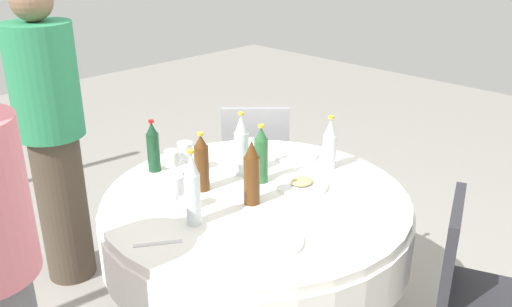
{
  "coord_description": "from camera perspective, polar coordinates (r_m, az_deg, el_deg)",
  "views": [
    {
      "loc": [
        1.52,
        1.5,
        1.83
      ],
      "look_at": [
        0.0,
        0.0,
        0.94
      ],
      "focal_mm": 37.9,
      "sensor_mm": 36.0,
      "label": 1
    }
  ],
  "objects": [
    {
      "name": "wine_glass_east",
      "position": [
        2.23,
        -8.44,
        -3.44
      ],
      "size": [
        0.06,
        0.06,
        0.16
      ],
      "color": "white",
      "rests_on": "dining_table"
    },
    {
      "name": "plate_left",
      "position": [
        2.05,
        1.72,
        -9.23
      ],
      "size": [
        0.24,
        0.24,
        0.02
      ],
      "color": "white",
      "rests_on": "dining_table"
    },
    {
      "name": "bottle_green_right",
      "position": [
        2.47,
        0.54,
        -0.21
      ],
      "size": [
        0.06,
        0.06,
        0.28
      ],
      "color": "#2D6B38",
      "rests_on": "dining_table"
    },
    {
      "name": "person_rear",
      "position": [
        2.98,
        -20.73,
        1.9
      ],
      "size": [
        0.34,
        0.34,
        1.62
      ],
      "rotation": [
        0.0,
        0.0,
        3.5
      ],
      "color": "#4C3F33",
      "rests_on": "ground_plane"
    },
    {
      "name": "spoon_mid",
      "position": [
        2.27,
        10.82,
        -6.44
      ],
      "size": [
        0.03,
        0.18,
        0.0
      ],
      "primitive_type": "cube",
      "rotation": [
        0.0,
        0.0,
        1.62
      ],
      "color": "silver",
      "rests_on": "dining_table"
    },
    {
      "name": "dining_table",
      "position": [
        2.47,
        0.0,
        -7.47
      ],
      "size": [
        1.38,
        1.38,
        0.74
      ],
      "color": "white",
      "rests_on": "ground_plane"
    },
    {
      "name": "bottle_clear_mid",
      "position": [
        2.55,
        -1.54,
        0.82
      ],
      "size": [
        0.07,
        0.07,
        0.31
      ],
      "color": "silver",
      "rests_on": "dining_table"
    },
    {
      "name": "plate_front",
      "position": [
        2.8,
        4.1,
        -0.18
      ],
      "size": [
        0.23,
        0.23,
        0.02
      ],
      "color": "white",
      "rests_on": "dining_table"
    },
    {
      "name": "folded_napkin",
      "position": [
        2.88,
        -2.83,
        0.6
      ],
      "size": [
        0.16,
        0.16,
        0.02
      ],
      "primitive_type": "cube",
      "rotation": [
        0.0,
        0.0,
        -0.29
      ],
      "color": "white",
      "rests_on": "dining_table"
    },
    {
      "name": "fork_right",
      "position": [
        2.08,
        -10.31,
        -9.33
      ],
      "size": [
        0.16,
        0.11,
        0.0
      ],
      "primitive_type": "cube",
      "rotation": [
        0.0,
        0.0,
        5.7
      ],
      "color": "silver",
      "rests_on": "dining_table"
    },
    {
      "name": "wine_glass_north",
      "position": [
        2.53,
        -8.84,
        -0.64
      ],
      "size": [
        0.07,
        0.07,
        0.15
      ],
      "color": "white",
      "rests_on": "dining_table"
    },
    {
      "name": "chair_far",
      "position": [
        2.37,
        21.88,
        -12.89
      ],
      "size": [
        0.52,
        0.52,
        0.87
      ],
      "rotation": [
        0.0,
        0.0,
        0.38
      ],
      "color": "#2D2D33",
      "rests_on": "ground_plane"
    },
    {
      "name": "bottle_dark_green_outer",
      "position": [
        2.64,
        -10.81,
        0.63
      ],
      "size": [
        0.06,
        0.06,
        0.26
      ],
      "color": "#194728",
      "rests_on": "dining_table"
    },
    {
      "name": "chair_east",
      "position": [
        3.36,
        -0.07,
        -0.36
      ],
      "size": [
        0.57,
        0.57,
        0.87
      ],
      "rotation": [
        0.0,
        0.0,
        2.36
      ],
      "color": "#99999E",
      "rests_on": "ground_plane"
    },
    {
      "name": "bottle_brown_north",
      "position": [
        2.27,
        -0.46,
        -2.13
      ],
      "size": [
        0.07,
        0.07,
        0.3
      ],
      "color": "#593314",
      "rests_on": "dining_table"
    },
    {
      "name": "bottle_clear_rear",
      "position": [
        2.64,
        7.78,
        0.96
      ],
      "size": [
        0.07,
        0.07,
        0.27
      ],
      "color": "silver",
      "rests_on": "dining_table"
    },
    {
      "name": "wine_glass_outer",
      "position": [
        2.6,
        -7.49,
        0.16
      ],
      "size": [
        0.07,
        0.07,
        0.15
      ],
      "color": "white",
      "rests_on": "dining_table"
    },
    {
      "name": "bottle_brown_east",
      "position": [
        2.41,
        -5.76,
        -1.05
      ],
      "size": [
        0.07,
        0.07,
        0.27
      ],
      "color": "#593314",
      "rests_on": "dining_table"
    },
    {
      "name": "plate_west",
      "position": [
        2.48,
        4.82,
        -3.24
      ],
      "size": [
        0.24,
        0.24,
        0.04
      ],
      "color": "white",
      "rests_on": "dining_table"
    },
    {
      "name": "bottle_clear_far",
      "position": [
        2.13,
        -6.73,
        -3.87
      ],
      "size": [
        0.06,
        0.06,
        0.32
      ],
      "color": "silver",
      "rests_on": "dining_table"
    }
  ]
}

